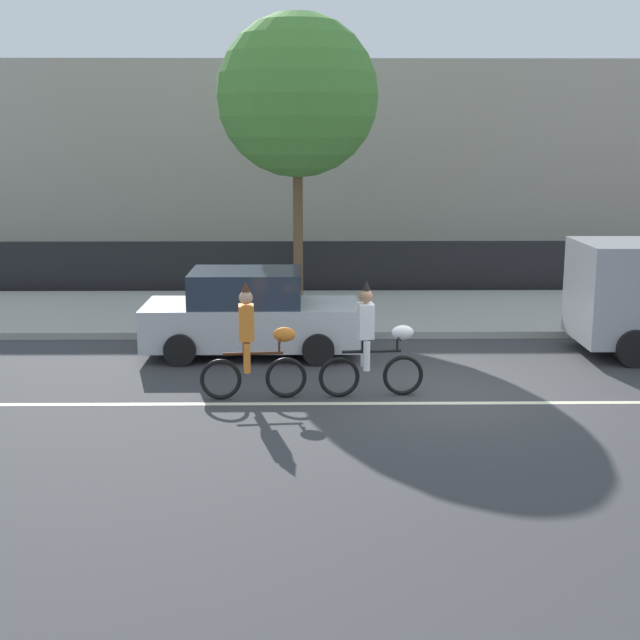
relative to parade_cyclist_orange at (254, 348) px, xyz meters
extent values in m
plane|color=#38383A|center=(3.08, 0.20, -0.84)|extent=(80.00, 80.00, 0.00)
cube|color=beige|center=(3.08, -0.30, -0.84)|extent=(36.00, 0.14, 0.01)
cube|color=#9E9B93|center=(3.08, 6.70, -0.77)|extent=(60.00, 5.00, 0.15)
cube|color=black|center=(3.08, 9.60, -0.14)|extent=(40.00, 0.08, 1.40)
cube|color=#B2A899|center=(1.54, 18.20, 2.37)|extent=(28.00, 8.00, 6.43)
torus|color=black|center=(0.51, 0.05, -0.51)|extent=(0.67, 0.13, 0.67)
torus|color=black|center=(-0.54, -0.05, -0.51)|extent=(0.67, 0.13, 0.67)
cylinder|color=#4C2614|center=(-0.01, 0.00, -0.09)|extent=(0.97, 0.14, 0.05)
cylinder|color=#4C2614|center=(-0.16, -0.01, 0.00)|extent=(0.04, 0.04, 0.18)
cylinder|color=#4C2614|center=(0.40, 0.04, 0.02)|extent=(0.04, 0.04, 0.23)
cylinder|color=#4C2614|center=(0.40, 0.04, 0.14)|extent=(0.08, 0.50, 0.03)
ellipsoid|color=orange|center=(0.49, 0.04, 0.21)|extent=(0.38, 0.23, 0.24)
cube|color=orange|center=(-0.11, -0.01, 0.42)|extent=(0.27, 0.34, 0.56)
sphere|color=tan|center=(-0.11, -0.01, 0.82)|extent=(0.22, 0.22, 0.22)
cone|color=#4C2614|center=(-0.11, -0.01, 1.00)|extent=(0.14, 0.14, 0.16)
cylinder|color=orange|center=(-0.10, -0.15, -0.13)|extent=(0.11, 0.11, 0.48)
cylinder|color=orange|center=(-0.13, 0.13, -0.13)|extent=(0.11, 0.11, 0.48)
torus|color=black|center=(2.41, 0.16, -0.51)|extent=(0.67, 0.13, 0.67)
torus|color=black|center=(1.37, 0.07, -0.51)|extent=(0.67, 0.13, 0.67)
cylinder|color=black|center=(1.89, 0.12, -0.09)|extent=(0.97, 0.14, 0.05)
cylinder|color=black|center=(1.74, 0.10, 0.00)|extent=(0.04, 0.04, 0.18)
cylinder|color=black|center=(2.31, 0.15, 0.02)|extent=(0.04, 0.04, 0.23)
cylinder|color=black|center=(2.31, 0.15, 0.14)|extent=(0.08, 0.50, 0.03)
ellipsoid|color=white|center=(2.39, 0.16, 0.21)|extent=(0.38, 0.23, 0.24)
cube|color=white|center=(1.79, 0.11, 0.42)|extent=(0.27, 0.34, 0.56)
sphere|color=#9E7051|center=(1.79, 0.11, 0.82)|extent=(0.22, 0.22, 0.22)
cone|color=black|center=(1.79, 0.11, 1.00)|extent=(0.14, 0.14, 0.16)
cylinder|color=white|center=(1.81, -0.03, -0.13)|extent=(0.11, 0.11, 0.48)
cylinder|color=white|center=(1.78, 0.25, -0.13)|extent=(0.11, 0.11, 0.48)
cylinder|color=black|center=(6.83, 1.90, -0.49)|extent=(0.70, 0.22, 0.70)
cylinder|color=black|center=(6.83, 3.90, -0.49)|extent=(0.70, 0.22, 0.70)
cube|color=#B7BABF|center=(-0.22, 2.94, -0.24)|extent=(4.10, 1.72, 0.80)
cube|color=#232D3D|center=(-0.32, 2.94, 0.48)|extent=(2.10, 1.58, 0.64)
cylinder|color=black|center=(1.05, 2.08, -0.54)|extent=(0.60, 0.20, 0.60)
cylinder|color=black|center=(1.05, 3.80, -0.54)|extent=(0.60, 0.20, 0.60)
cylinder|color=black|center=(-1.49, 2.08, -0.54)|extent=(0.60, 0.20, 0.60)
cylinder|color=black|center=(-1.49, 3.80, -0.54)|extent=(0.60, 0.20, 0.60)
cylinder|color=brown|center=(0.61, 8.28, 1.09)|extent=(0.24, 0.24, 3.57)
sphere|color=#4C8C38|center=(0.61, 8.28, 4.25)|extent=(3.92, 3.92, 3.92)
camera|label=1|loc=(0.89, -13.83, 3.37)|focal=50.00mm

